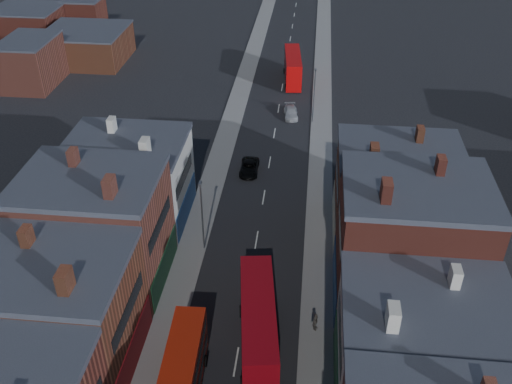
% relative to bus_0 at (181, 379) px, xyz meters
% --- Properties ---
extents(pavement_west, '(3.00, 200.00, 0.12)m').
position_rel_bus_0_xyz_m(pavement_west, '(-3.00, 38.04, -2.42)').
color(pavement_west, gray).
rests_on(pavement_west, ground).
extents(pavement_east, '(3.00, 200.00, 0.12)m').
position_rel_bus_0_xyz_m(pavement_east, '(10.00, 38.04, -2.42)').
color(pavement_east, gray).
rests_on(pavement_east, ground).
extents(lamp_post_2, '(0.25, 0.70, 8.12)m').
position_rel_bus_0_xyz_m(lamp_post_2, '(-1.70, 18.04, 2.22)').
color(lamp_post_2, slate).
rests_on(lamp_post_2, ground).
extents(lamp_post_3, '(0.25, 0.70, 8.12)m').
position_rel_bus_0_xyz_m(lamp_post_3, '(8.70, 48.04, 2.22)').
color(lamp_post_3, slate).
rests_on(lamp_post_3, ground).
extents(bus_0, '(3.03, 10.74, 4.60)m').
position_rel_bus_0_xyz_m(bus_0, '(0.00, 0.00, 0.00)').
color(bus_0, '#BA1F0A').
rests_on(bus_0, ground).
extents(bus_1, '(4.30, 12.12, 5.12)m').
position_rel_bus_0_xyz_m(bus_1, '(5.15, 5.59, 0.28)').
color(bus_1, '#A60913').
rests_on(bus_1, ground).
extents(bus_2, '(3.44, 10.91, 4.63)m').
position_rel_bus_0_xyz_m(bus_2, '(5.00, 62.67, 0.02)').
color(bus_2, '#C00808').
rests_on(bus_2, ground).
extents(car_1, '(1.56, 3.65, 1.17)m').
position_rel_bus_0_xyz_m(car_1, '(5.06, 4.19, -1.90)').
color(car_1, navy).
rests_on(car_1, ground).
extents(car_2, '(2.26, 4.78, 1.32)m').
position_rel_bus_0_xyz_m(car_2, '(1.18, 33.44, -1.82)').
color(car_2, black).
rests_on(car_2, ground).
extents(car_3, '(2.43, 4.79, 1.33)m').
position_rel_bus_0_xyz_m(car_3, '(5.47, 49.52, -1.81)').
color(car_3, silver).
rests_on(car_3, ground).
extents(ped_3, '(0.85, 1.13, 1.76)m').
position_rel_bus_0_xyz_m(ped_3, '(9.81, 8.19, -1.48)').
color(ped_3, '#5D5650').
rests_on(ped_3, pavement_east).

